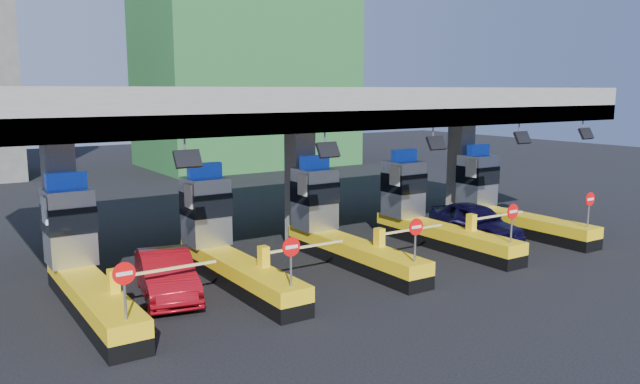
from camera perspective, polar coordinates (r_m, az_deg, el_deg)
ground at (r=25.77m, az=1.70°, el=-6.23°), size 120.00×120.00×0.00m
toll_canopy at (r=27.23m, az=-1.74°, el=7.69°), size 28.00×12.09×7.00m
toll_lane_far_left at (r=21.73m, az=-20.98°, el=-6.00°), size 4.43×8.00×4.16m
toll_lane_left at (r=23.24m, az=-8.85°, el=-4.50°), size 4.43×8.00×4.16m
toll_lane_center at (r=25.65m, az=1.36°, el=-3.08°), size 4.43×8.00×4.16m
toll_lane_right at (r=28.74m, az=9.58°, el=-1.86°), size 4.43×8.00×4.16m
toll_lane_far_right at (r=32.31m, az=16.09°, el=-0.86°), size 4.43×8.00×4.16m
bg_building_scaffold at (r=58.96m, az=-6.94°, el=16.18°), size 18.00×12.00×28.00m
van at (r=29.75m, az=13.97°, el=-2.66°), size 2.69×5.32×1.74m
red_car at (r=21.73m, az=-13.86°, el=-7.34°), size 2.55×4.95×1.55m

